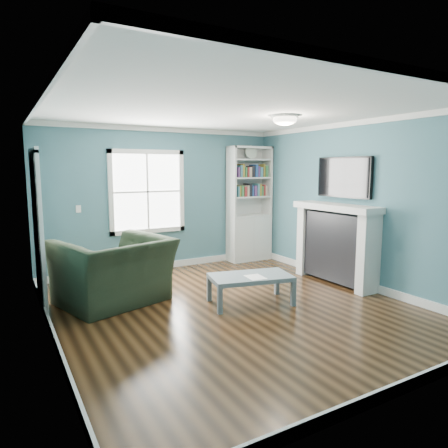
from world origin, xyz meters
TOP-DOWN VIEW (x-y plane):
  - floor at (0.00, 0.00)m, footprint 5.00×5.00m
  - room_walls at (0.00, 0.00)m, footprint 5.00×5.00m
  - trim at (0.00, 0.00)m, footprint 4.50×5.00m
  - window at (-0.30, 2.49)m, footprint 1.40×0.06m
  - bookshelf at (1.77, 2.30)m, footprint 0.90×0.35m
  - fireplace at (2.08, 0.20)m, footprint 0.44×1.58m
  - tv at (2.20, 0.20)m, footprint 0.06×1.10m
  - door at (-2.22, 1.40)m, footprint 0.12×0.98m
  - ceiling_fixture at (0.90, 0.10)m, footprint 0.38×0.38m
  - light_switch at (-1.50, 2.48)m, footprint 0.08×0.01m
  - recliner at (-1.32, 0.99)m, footprint 1.60×1.28m
  - coffee_table at (0.31, 0.04)m, footprint 1.21×0.84m
  - paper_sheet at (0.30, -0.09)m, footprint 0.25×0.31m

SIDE VIEW (x-z plane):
  - floor at x=0.00m, z-range 0.00..0.00m
  - coffee_table at x=0.31m, z-range 0.15..0.55m
  - paper_sheet at x=0.30m, z-range 0.40..0.41m
  - recliner at x=-1.32m, z-range 0.00..1.22m
  - fireplace at x=2.08m, z-range -0.01..1.29m
  - bookshelf at x=1.77m, z-range -0.23..2.08m
  - door at x=-2.22m, z-range -0.01..2.16m
  - light_switch at x=-1.50m, z-range 1.14..1.26m
  - trim at x=0.00m, z-range -0.06..2.54m
  - window at x=-0.30m, z-range 0.70..2.20m
  - room_walls at x=0.00m, z-range -0.92..4.08m
  - tv at x=2.20m, z-range 1.40..2.05m
  - ceiling_fixture at x=0.90m, z-range 2.47..2.63m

